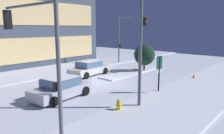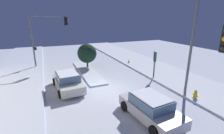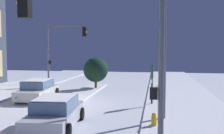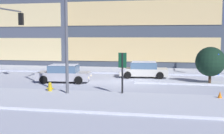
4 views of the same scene
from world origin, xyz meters
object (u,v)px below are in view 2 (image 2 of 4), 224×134
Objects in this scene: car_near at (150,108)px; traffic_light_corner_far_right at (46,32)px; parking_info_sign at (155,62)px; street_lamp_arched at (188,31)px; construction_cone at (129,62)px; car_far at (68,81)px; fire_hydrant at (195,95)px; decorated_tree_median at (87,53)px.

traffic_light_corner_far_right reaches higher than car_near.
parking_info_sign is at bearing -42.89° from traffic_light_corner_far_right.
street_lamp_arched is 10.82m from construction_cone.
parking_info_sign is 5.09× the size of construction_cone.
fire_hydrant is (-5.70, -8.69, -0.35)m from car_far.
car_near is 6.55m from street_lamp_arched.
parking_info_sign is 6.24m from construction_cone.
car_far is 6.12× the size of fire_hydrant.
car_far is 8.62m from parking_info_sign.
fire_hydrant is at bearing -54.74° from traffic_light_corner_far_right.
traffic_light_corner_far_right is 0.82× the size of street_lamp_arched.
street_lamp_arched is at bearing -52.63° from traffic_light_corner_far_right.
decorated_tree_median is at bearing 87.98° from construction_cone.
decorated_tree_median is at bearing -1.02° from car_near.
fire_hydrant is 11.00m from construction_cone.
parking_info_sign is (-9.00, -9.69, -2.61)m from traffic_light_corner_far_right.
fire_hydrant is (-13.96, -9.87, -4.04)m from traffic_light_corner_far_right.
traffic_light_corner_far_right reaches higher than fire_hydrant.
decorated_tree_median is at bearing 145.82° from car_far.
traffic_light_corner_far_right is at bearing 73.63° from construction_cone.
car_far is at bearing 120.78° from construction_cone.
fire_hydrant reaches higher than construction_cone.
car_far is at bearing -34.35° from street_lamp_arched.
construction_cone is at bearing -1.04° from fire_hydrant.
parking_info_sign reaches higher than car_near.
decorated_tree_median is (9.88, 5.32, -3.24)m from street_lamp_arched.
parking_info_sign is at bearing 80.70° from car_far.
decorated_tree_median is 5.51× the size of construction_cone.
traffic_light_corner_far_right is 5.73m from decorated_tree_median.
traffic_light_corner_far_right is at bearing 35.26° from fire_hydrant.
car_near is at bearing 28.03° from car_far.
parking_info_sign is (3.64, -0.04, -3.30)m from street_lamp_arched.
car_far is at bearing 56.74° from fire_hydrant.
street_lamp_arched is (-12.64, -9.65, 0.69)m from traffic_light_corner_far_right.
car_near is at bearing 17.31° from street_lamp_arched.
construction_cone is at bearing -27.82° from car_near.
traffic_light_corner_far_right is 8.51× the size of fire_hydrant.
traffic_light_corner_far_right is 13.48m from parking_info_sign.
street_lamp_arched reaches higher than traffic_light_corner_far_right.
decorated_tree_median is (11.20, 5.54, 1.49)m from fire_hydrant.
car_near is 1.52× the size of decorated_tree_median.
car_near is 11.97m from decorated_tree_median.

